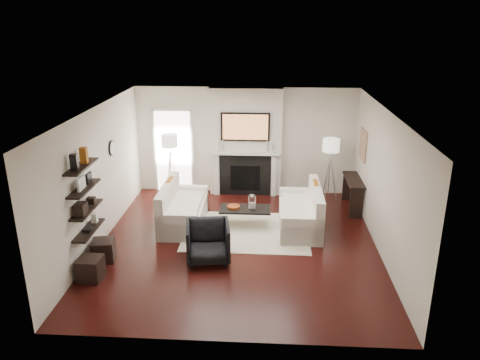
# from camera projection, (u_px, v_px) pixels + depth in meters

# --- Properties ---
(room_envelope) EXTENTS (6.00, 6.00, 6.00)m
(room_envelope) POSITION_uv_depth(u_px,v_px,m) (238.00, 181.00, 8.96)
(room_envelope) COLOR black
(room_envelope) RESTS_ON ground
(chimney_breast) EXTENTS (1.80, 0.25, 2.70)m
(chimney_breast) POSITION_uv_depth(u_px,v_px,m) (246.00, 142.00, 11.67)
(chimney_breast) COLOR silver
(chimney_breast) RESTS_ON floor
(fireplace_surround) EXTENTS (1.30, 0.02, 1.04)m
(fireplace_surround) POSITION_uv_depth(u_px,v_px,m) (245.00, 175.00, 11.81)
(fireplace_surround) COLOR black
(fireplace_surround) RESTS_ON floor
(firebox) EXTENTS (0.75, 0.02, 0.65)m
(firebox) POSITION_uv_depth(u_px,v_px,m) (245.00, 178.00, 11.83)
(firebox) COLOR black
(firebox) RESTS_ON floor
(mantel_pilaster_l) EXTENTS (0.12, 0.08, 1.10)m
(mantel_pilaster_l) POSITION_uv_depth(u_px,v_px,m) (217.00, 174.00, 11.82)
(mantel_pilaster_l) COLOR white
(mantel_pilaster_l) RESTS_ON floor
(mantel_pilaster_r) EXTENTS (0.12, 0.08, 1.10)m
(mantel_pilaster_r) POSITION_uv_depth(u_px,v_px,m) (274.00, 175.00, 11.73)
(mantel_pilaster_r) COLOR white
(mantel_pilaster_r) RESTS_ON floor
(mantel_shelf) EXTENTS (1.70, 0.18, 0.07)m
(mantel_shelf) POSITION_uv_depth(u_px,v_px,m) (245.00, 153.00, 11.57)
(mantel_shelf) COLOR white
(mantel_shelf) RESTS_ON chimney_breast
(tv_body) EXTENTS (1.20, 0.06, 0.70)m
(tv_body) POSITION_uv_depth(u_px,v_px,m) (245.00, 127.00, 11.37)
(tv_body) COLOR black
(tv_body) RESTS_ON chimney_breast
(tv_screen) EXTENTS (1.10, 0.00, 0.62)m
(tv_screen) POSITION_uv_depth(u_px,v_px,m) (245.00, 127.00, 11.34)
(tv_screen) COLOR #BF723F
(tv_screen) RESTS_ON tv_body
(candlestick_l_tall) EXTENTS (0.04, 0.04, 0.30)m
(candlestick_l_tall) POSITION_uv_depth(u_px,v_px,m) (223.00, 146.00, 11.55)
(candlestick_l_tall) COLOR silver
(candlestick_l_tall) RESTS_ON mantel_shelf
(candlestick_l_short) EXTENTS (0.04, 0.04, 0.24)m
(candlestick_l_short) POSITION_uv_depth(u_px,v_px,m) (218.00, 147.00, 11.57)
(candlestick_l_short) COLOR silver
(candlestick_l_short) RESTS_ON mantel_shelf
(candlestick_r_tall) EXTENTS (0.04, 0.04, 0.30)m
(candlestick_r_tall) POSITION_uv_depth(u_px,v_px,m) (268.00, 146.00, 11.48)
(candlestick_r_tall) COLOR silver
(candlestick_r_tall) RESTS_ON mantel_shelf
(candlestick_r_short) EXTENTS (0.04, 0.04, 0.24)m
(candlestick_r_short) POSITION_uv_depth(u_px,v_px,m) (273.00, 147.00, 11.49)
(candlestick_r_short) COLOR silver
(candlestick_r_short) RESTS_ON mantel_shelf
(hallway_panel) EXTENTS (0.90, 0.02, 2.10)m
(hallway_panel) POSITION_uv_depth(u_px,v_px,m) (174.00, 151.00, 11.97)
(hallway_panel) COLOR white
(hallway_panel) RESTS_ON floor
(door_trim_l) EXTENTS (0.06, 0.06, 2.16)m
(door_trim_l) POSITION_uv_depth(u_px,v_px,m) (155.00, 151.00, 11.98)
(door_trim_l) COLOR white
(door_trim_l) RESTS_ON floor
(door_trim_r) EXTENTS (0.06, 0.06, 2.16)m
(door_trim_r) POSITION_uv_depth(u_px,v_px,m) (192.00, 152.00, 11.92)
(door_trim_r) COLOR white
(door_trim_r) RESTS_ON floor
(door_trim_top) EXTENTS (1.02, 0.06, 0.06)m
(door_trim_top) POSITION_uv_depth(u_px,v_px,m) (171.00, 110.00, 11.59)
(door_trim_top) COLOR white
(door_trim_top) RESTS_ON wall_back
(rug) EXTENTS (2.60, 2.00, 0.01)m
(rug) POSITION_uv_depth(u_px,v_px,m) (246.00, 231.00, 9.93)
(rug) COLOR beige
(rug) RESTS_ON floor
(loveseat_left_base) EXTENTS (0.85, 1.80, 0.42)m
(loveseat_left_base) POSITION_uv_depth(u_px,v_px,m) (184.00, 215.00, 10.22)
(loveseat_left_base) COLOR white
(loveseat_left_base) RESTS_ON floor
(loveseat_left_back) EXTENTS (0.18, 1.80, 0.80)m
(loveseat_left_back) POSITION_uv_depth(u_px,v_px,m) (168.00, 202.00, 10.14)
(loveseat_left_back) COLOR white
(loveseat_left_back) RESTS_ON floor
(loveseat_left_arm_n) EXTENTS (0.85, 0.18, 0.60)m
(loveseat_left_arm_n) POSITION_uv_depth(u_px,v_px,m) (177.00, 227.00, 9.43)
(loveseat_left_arm_n) COLOR white
(loveseat_left_arm_n) RESTS_ON floor
(loveseat_left_arm_s) EXTENTS (0.85, 0.18, 0.60)m
(loveseat_left_arm_s) POSITION_uv_depth(u_px,v_px,m) (190.00, 198.00, 10.95)
(loveseat_left_arm_s) COLOR white
(loveseat_left_arm_s) RESTS_ON floor
(loveseat_left_cushion) EXTENTS (0.63, 1.44, 0.10)m
(loveseat_left_cushion) POSITION_uv_depth(u_px,v_px,m) (186.00, 204.00, 10.13)
(loveseat_left_cushion) COLOR white
(loveseat_left_cushion) RESTS_ON loveseat_left_base
(pillow_left_orange) EXTENTS (0.10, 0.42, 0.42)m
(pillow_left_orange) POSITION_uv_depth(u_px,v_px,m) (170.00, 188.00, 10.35)
(pillow_left_orange) COLOR #9C5313
(pillow_left_orange) RESTS_ON loveseat_left_cushion
(pillow_left_charcoal) EXTENTS (0.10, 0.40, 0.40)m
(pillow_left_charcoal) POSITION_uv_depth(u_px,v_px,m) (165.00, 198.00, 9.79)
(pillow_left_charcoal) COLOR black
(pillow_left_charcoal) RESTS_ON loveseat_left_cushion
(loveseat_right_base) EXTENTS (0.85, 1.80, 0.42)m
(loveseat_right_base) POSITION_uv_depth(u_px,v_px,m) (300.00, 219.00, 10.06)
(loveseat_right_base) COLOR white
(loveseat_right_base) RESTS_ON floor
(loveseat_right_back) EXTENTS (0.18, 1.80, 0.80)m
(loveseat_right_back) POSITION_uv_depth(u_px,v_px,m) (316.00, 205.00, 9.93)
(loveseat_right_back) COLOR white
(loveseat_right_back) RESTS_ON floor
(loveseat_right_arm_n) EXTENTS (0.85, 0.18, 0.60)m
(loveseat_right_arm_n) POSITION_uv_depth(u_px,v_px,m) (302.00, 231.00, 9.27)
(loveseat_right_arm_n) COLOR white
(loveseat_right_arm_n) RESTS_ON floor
(loveseat_right_arm_s) EXTENTS (0.85, 0.18, 0.60)m
(loveseat_right_arm_s) POSITION_uv_depth(u_px,v_px,m) (298.00, 201.00, 10.79)
(loveseat_right_arm_s) COLOR white
(loveseat_right_arm_s) RESTS_ON floor
(loveseat_right_cushion) EXTENTS (0.63, 1.44, 0.10)m
(loveseat_right_cushion) POSITION_uv_depth(u_px,v_px,m) (298.00, 207.00, 9.98)
(loveseat_right_cushion) COLOR white
(loveseat_right_cushion) RESTS_ON loveseat_right_base
(pillow_right_orange) EXTENTS (0.10, 0.42, 0.42)m
(pillow_right_orange) POSITION_uv_depth(u_px,v_px,m) (315.00, 191.00, 10.15)
(pillow_right_orange) COLOR #9C5313
(pillow_right_orange) RESTS_ON loveseat_right_cushion
(pillow_right_charcoal) EXTENTS (0.10, 0.40, 0.40)m
(pillow_right_charcoal) POSITION_uv_depth(u_px,v_px,m) (318.00, 202.00, 9.59)
(pillow_right_charcoal) COLOR black
(pillow_right_charcoal) RESTS_ON loveseat_right_cushion
(coffee_table) EXTENTS (1.10, 0.55, 0.04)m
(coffee_table) POSITION_uv_depth(u_px,v_px,m) (245.00, 209.00, 10.07)
(coffee_table) COLOR black
(coffee_table) RESTS_ON floor
(coffee_leg_nw) EXTENTS (0.02, 0.02, 0.38)m
(coffee_leg_nw) POSITION_uv_depth(u_px,v_px,m) (221.00, 221.00, 9.97)
(coffee_leg_nw) COLOR silver
(coffee_leg_nw) RESTS_ON floor
(coffee_leg_ne) EXTENTS (0.02, 0.02, 0.38)m
(coffee_leg_ne) POSITION_uv_depth(u_px,v_px,m) (268.00, 223.00, 9.91)
(coffee_leg_ne) COLOR silver
(coffee_leg_ne) RESTS_ON floor
(coffee_leg_sw) EXTENTS (0.02, 0.02, 0.38)m
(coffee_leg_sw) POSITION_uv_depth(u_px,v_px,m) (223.00, 213.00, 10.38)
(coffee_leg_sw) COLOR silver
(coffee_leg_sw) RESTS_ON floor
(coffee_leg_se) EXTENTS (0.02, 0.02, 0.38)m
(coffee_leg_se) POSITION_uv_depth(u_px,v_px,m) (268.00, 214.00, 10.32)
(coffee_leg_se) COLOR silver
(coffee_leg_se) RESTS_ON floor
(hurricane_glass) EXTENTS (0.17, 0.17, 0.30)m
(hurricane_glass) POSITION_uv_depth(u_px,v_px,m) (252.00, 202.00, 10.01)
(hurricane_glass) COLOR white
(hurricane_glass) RESTS_ON coffee_table
(hurricane_candle) EXTENTS (0.09, 0.09, 0.14)m
(hurricane_candle) POSITION_uv_depth(u_px,v_px,m) (252.00, 205.00, 10.03)
(hurricane_candle) COLOR white
(hurricane_candle) RESTS_ON coffee_table
(copper_bowl) EXTENTS (0.28, 0.28, 0.05)m
(copper_bowl) POSITION_uv_depth(u_px,v_px,m) (234.00, 207.00, 10.07)
(copper_bowl) COLOR #AA471C
(copper_bowl) RESTS_ON coffee_table
(armchair) EXTENTS (0.89, 0.85, 0.81)m
(armchair) POSITION_uv_depth(u_px,v_px,m) (208.00, 240.00, 8.66)
(armchair) COLOR black
(armchair) RESTS_ON floor
(lamp_left_post) EXTENTS (0.02, 0.02, 1.20)m
(lamp_left_post) POSITION_uv_depth(u_px,v_px,m) (171.00, 173.00, 11.71)
(lamp_left_post) COLOR silver
(lamp_left_post) RESTS_ON floor
(lamp_left_shade) EXTENTS (0.40, 0.40, 0.30)m
(lamp_left_shade) POSITION_uv_depth(u_px,v_px,m) (169.00, 141.00, 11.43)
(lamp_left_shade) COLOR white
(lamp_left_shade) RESTS_ON lamp_left_post
(lamp_left_leg_a) EXTENTS (0.25, 0.02, 1.23)m
(lamp_left_leg_a) POSITION_uv_depth(u_px,v_px,m) (176.00, 174.00, 11.70)
(lamp_left_leg_a) COLOR silver
(lamp_left_leg_a) RESTS_ON floor
(lamp_left_leg_b) EXTENTS (0.14, 0.22, 1.23)m
(lamp_left_leg_b) POSITION_uv_depth(u_px,v_px,m) (170.00, 172.00, 11.80)
(lamp_left_leg_b) COLOR silver
(lamp_left_leg_b) RESTS_ON floor
(lamp_left_leg_c) EXTENTS (0.14, 0.22, 1.23)m
(lamp_left_leg_c) POSITION_uv_depth(u_px,v_px,m) (168.00, 175.00, 11.62)
(lamp_left_leg_c) COLOR silver
(lamp_left_leg_c) RESTS_ON floor
(lamp_right_post) EXTENTS (0.02, 0.02, 1.20)m
(lamp_right_post) POSITION_uv_depth(u_px,v_px,m) (329.00, 179.00, 11.31)
(lamp_right_post) COLOR silver
(lamp_right_post) RESTS_ON floor
(lamp_right_shade) EXTENTS (0.40, 0.40, 0.30)m
(lamp_right_shade) POSITION_uv_depth(u_px,v_px,m) (331.00, 145.00, 11.03)
(lamp_right_shade) COLOR white
(lamp_right_shade) RESTS_ON lamp_right_post
(lamp_right_leg_a) EXTENTS (0.25, 0.02, 1.23)m
(lamp_right_leg_a) POSITION_uv_depth(u_px,v_px,m) (333.00, 179.00, 11.30)
(lamp_right_leg_a) COLOR silver
(lamp_right_leg_a) RESTS_ON floor
(lamp_right_leg_b) EXTENTS (0.14, 0.22, 1.23)m
(lamp_right_leg_b) POSITION_uv_depth(u_px,v_px,m) (326.00, 178.00, 11.40)
(lamp_right_leg_b) COLOR silver
(lamp_right_leg_b) RESTS_ON floor
(lamp_right_leg_c) EXTENTS (0.14, 0.22, 1.23)m
(lamp_right_leg_c) POSITION_uv_depth(u_px,v_px,m) (327.00, 180.00, 11.22)
(lamp_right_leg_c) COLOR silver
(lamp_right_leg_c) RESTS_ON floor
(console_top) EXTENTS (0.35, 1.20, 0.04)m
(console_top) POSITION_uv_depth(u_px,v_px,m) (354.00, 180.00, 10.87)
(console_top) COLOR black
(console_top) RESTS_ON floor
(console_leg_n) EXTENTS (0.30, 0.04, 0.71)m
(console_leg_n) POSITION_uv_depth(u_px,v_px,m) (356.00, 204.00, 10.48)
(console_leg_n) COLOR black
(console_leg_n) RESTS_ON floor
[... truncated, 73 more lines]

